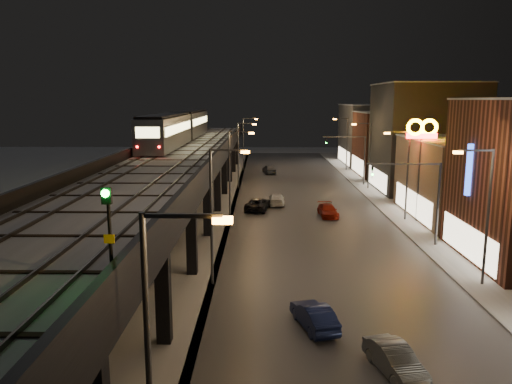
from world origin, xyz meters
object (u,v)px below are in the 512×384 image
object	(u,v)px
car_far_white	(269,169)
car_onc_silver	(395,361)
subway_train	(180,126)
car_onc_white	(328,211)
car_near_white	(314,317)
car_mid_silver	(258,204)
rail_signal	(108,214)
car_mid_dark	(277,200)

from	to	relation	value
car_far_white	car_onc_silver	distance (m)	61.21
subway_train	car_far_white	world-z (taller)	subway_train
car_far_white	car_onc_white	bearing A→B (deg)	89.81
subway_train	car_near_white	size ratio (longest dim) A/B	9.61
car_near_white	car_mid_silver	xyz separation A→B (m)	(-3.26, 28.75, 0.03)
rail_signal	car_far_white	distance (m)	67.44
car_near_white	car_onc_white	distance (m)	26.08
car_mid_silver	car_onc_white	xyz separation A→B (m)	(7.31, -2.98, -0.07)
car_near_white	car_onc_silver	distance (m)	5.48
car_mid_dark	car_far_white	bearing A→B (deg)	-87.39
rail_signal	car_mid_silver	size ratio (longest dim) A/B	0.57
car_near_white	subway_train	bearing A→B (deg)	-87.98
car_mid_silver	car_mid_dark	distance (m)	3.58
car_mid_silver	car_onc_silver	bearing A→B (deg)	110.91
car_mid_silver	subway_train	bearing A→B (deg)	-42.32
car_mid_dark	car_onc_silver	world-z (taller)	car_mid_dark
rail_signal	car_near_white	world-z (taller)	rail_signal
car_near_white	car_mid_silver	distance (m)	28.93
car_mid_silver	car_far_white	xyz separation A→B (m)	(1.62, 27.77, 0.06)
car_onc_white	subway_train	bearing A→B (deg)	133.68
car_mid_dark	car_onc_white	bearing A→B (deg)	132.86
car_onc_silver	car_onc_white	xyz separation A→B (m)	(0.93, 30.27, -0.02)
car_near_white	car_onc_white	size ratio (longest dim) A/B	0.94
car_mid_silver	car_mid_dark	bearing A→B (deg)	-116.66
car_far_white	car_onc_silver	xyz separation A→B (m)	(4.76, -61.02, -0.11)
subway_train	car_near_white	xyz separation A→B (m)	(13.85, -42.48, -7.83)
car_onc_white	car_mid_silver	bearing A→B (deg)	154.53
subway_train	car_far_white	size ratio (longest dim) A/B	8.76
rail_signal	car_mid_silver	bearing A→B (deg)	83.86
car_near_white	car_onc_silver	size ratio (longest dim) A/B	1.04
car_mid_dark	car_onc_silver	xyz separation A→B (m)	(4.24, -36.12, -0.01)
car_mid_silver	car_far_white	size ratio (longest dim) A/B	1.12
subway_train	car_near_white	bearing A→B (deg)	-71.95
car_near_white	car_mid_dark	world-z (taller)	car_near_white
car_mid_dark	car_onc_white	distance (m)	7.81
car_near_white	car_onc_silver	world-z (taller)	car_near_white
rail_signal	car_mid_dark	world-z (taller)	rail_signal
rail_signal	car_far_white	xyz separation A→B (m)	(5.81, 66.73, -7.86)
car_far_white	subway_train	bearing A→B (deg)	38.31
subway_train	car_mid_silver	world-z (taller)	subway_train
car_far_white	car_near_white	bearing A→B (deg)	80.98
car_far_white	car_onc_white	xyz separation A→B (m)	(5.69, -30.75, -0.13)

